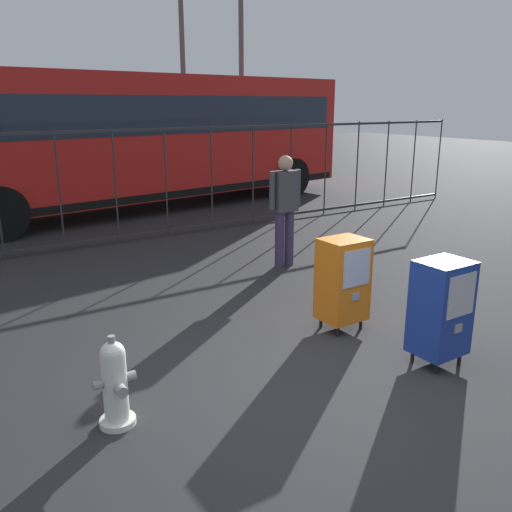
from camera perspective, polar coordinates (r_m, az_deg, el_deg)
The scene contains 9 objects.
ground_plane at distance 4.83m, azimuth 5.01°, elevation -14.21°, with size 60.00×60.00×0.00m, color #262628.
fire_hydrant at distance 4.37m, azimuth -14.61°, elevation -12.87°, with size 0.33×0.31×0.75m.
newspaper_box_primary at distance 5.36m, azimuth 18.88°, elevation -5.15°, with size 0.48×0.42×1.02m.
newspaper_box_secondary at distance 5.94m, azimuth 9.12°, elevation -2.45°, with size 0.48×0.42×1.02m.
pedestrian at distance 8.09m, azimuth 3.05°, elevation 5.41°, with size 0.55×0.22×1.67m.
fence_barrier at distance 9.62m, azimuth -17.24°, elevation 6.82°, with size 18.03×0.04×2.00m.
bus_near at distance 13.10m, azimuth -11.83°, elevation 12.47°, with size 10.75×3.94×3.00m.
street_light_near_left at distance 15.85m, azimuth -1.59°, elevation 23.70°, with size 0.32×0.32×7.99m.
street_light_far_left at distance 15.68m, azimuth -7.85°, elevation 23.25°, with size 0.32×0.32×7.78m.
Camera 1 is at (-2.63, -3.25, 2.42)m, focal length 38.03 mm.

